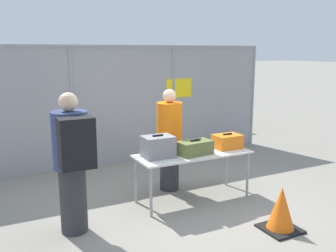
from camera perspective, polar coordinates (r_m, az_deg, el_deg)
name	(u,v)px	position (r m, az deg, el deg)	size (l,w,h in m)	color
ground_plane	(189,205)	(5.65, 3.17, -11.97)	(120.00, 120.00, 0.00)	gray
fence_section	(126,102)	(7.56, -6.35, 3.64)	(6.49, 0.07, 2.35)	gray
inspection_table	(193,157)	(5.65, 3.85, -4.75)	(1.77, 0.67, 0.73)	silver
suitcase_grey	(158,147)	(5.38, -1.55, -3.17)	(0.44, 0.33, 0.33)	slate
suitcase_olive	(195,148)	(5.53, 4.12, -3.33)	(0.54, 0.33, 0.23)	#566033
suitcase_orange	(227,141)	(5.96, 9.02, -2.33)	(0.42, 0.31, 0.24)	orange
traveler_hooded	(72,159)	(4.65, -14.37, -4.84)	(0.44, 0.68, 1.76)	#2D2D33
security_worker_near	(169,139)	(6.01, 0.22, -1.95)	(0.41, 0.41, 1.65)	#2D2D33
utility_trailer	(184,116)	(10.52, 2.44, 1.53)	(3.54, 2.01, 0.76)	#4C6B47
traffic_cone	(281,210)	(5.04, 16.86, -12.19)	(0.46, 0.46, 0.57)	black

